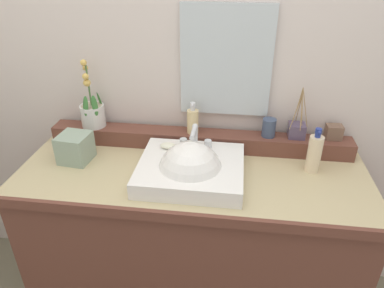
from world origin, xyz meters
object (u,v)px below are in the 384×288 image
object	(u,v)px
potted_plant	(93,112)
lotion_bottle	(314,153)
soap_dispenser	(193,121)
tumbler_cup	(269,128)
reed_diffuser	(297,130)
trinket_box	(334,132)
tissue_box	(75,148)
soap_bar	(168,146)
sink_basin	(191,172)

from	to	relation	value
potted_plant	lotion_bottle	world-z (taller)	potted_plant
soap_dispenser	lotion_bottle	size ratio (longest dim) A/B	0.75
soap_dispenser	tumbler_cup	xyz separation A→B (m)	(0.35, 0.01, -0.02)
reed_diffuser	lotion_bottle	world-z (taller)	reed_diffuser
trinket_box	tissue_box	distance (m)	1.17
soap_bar	lotion_bottle	xyz separation A→B (m)	(0.63, 0.01, 0.01)
soap_dispenser	tissue_box	xyz separation A→B (m)	(-0.51, -0.19, -0.08)
lotion_bottle	trinket_box	bearing A→B (deg)	56.33
lotion_bottle	tissue_box	bearing A→B (deg)	-177.31
sink_basin	soap_bar	xyz separation A→B (m)	(-0.12, 0.12, 0.05)
sink_basin	soap_dispenser	distance (m)	0.28
sink_basin	tissue_box	size ratio (longest dim) A/B	3.33
tissue_box	sink_basin	bearing A→B (deg)	-7.97
potted_plant	tumbler_cup	size ratio (longest dim) A/B	3.85
potted_plant	soap_dispenser	size ratio (longest dim) A/B	2.18
sink_basin	tissue_box	distance (m)	0.54
soap_bar	reed_diffuser	world-z (taller)	reed_diffuser
tissue_box	tumbler_cup	bearing A→B (deg)	12.94
potted_plant	tumbler_cup	xyz separation A→B (m)	(0.84, 0.00, -0.03)
soap_bar	tissue_box	world-z (taller)	tissue_box
tissue_box	soap_bar	bearing A→B (deg)	5.85
tumbler_cup	reed_diffuser	world-z (taller)	reed_diffuser
tumbler_cup	reed_diffuser	size ratio (longest dim) A/B	0.36
potted_plant	soap_dispenser	world-z (taller)	potted_plant
reed_diffuser	tissue_box	distance (m)	1.01
sink_basin	soap_dispenser	size ratio (longest dim) A/B	2.86
sink_basin	lotion_bottle	xyz separation A→B (m)	(0.51, 0.12, 0.06)
lotion_bottle	tissue_box	world-z (taller)	lotion_bottle
sink_basin	soap_bar	world-z (taller)	sink_basin
sink_basin	tissue_box	bearing A→B (deg)	172.03
sink_basin	soap_bar	size ratio (longest dim) A/B	6.19
soap_dispenser	lotion_bottle	world-z (taller)	soap_dispenser
soap_dispenser	tissue_box	bearing A→B (deg)	-159.80
trinket_box	sink_basin	bearing A→B (deg)	-157.60
soap_bar	tissue_box	distance (m)	0.42
reed_diffuser	sink_basin	bearing A→B (deg)	-148.00
potted_plant	reed_diffuser	distance (m)	0.97
tumbler_cup	sink_basin	bearing A→B (deg)	-139.97
sink_basin	soap_dispenser	xyz separation A→B (m)	(-0.03, 0.26, 0.11)
potted_plant	reed_diffuser	xyz separation A→B (m)	(0.97, 0.01, -0.04)
sink_basin	lotion_bottle	world-z (taller)	lotion_bottle
trinket_box	lotion_bottle	xyz separation A→B (m)	(-0.11, -0.16, -0.03)
potted_plant	reed_diffuser	world-z (taller)	potted_plant
potted_plant	tissue_box	world-z (taller)	potted_plant
tumbler_cup	trinket_box	xyz separation A→B (m)	(0.29, 0.01, -0.01)
potted_plant	tissue_box	bearing A→B (deg)	-94.92
lotion_bottle	reed_diffuser	bearing A→B (deg)	110.09
soap_bar	reed_diffuser	bearing A→B (deg)	16.08
soap_bar	tumbler_cup	size ratio (longest dim) A/B	0.82
potted_plant	soap_dispenser	distance (m)	0.49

